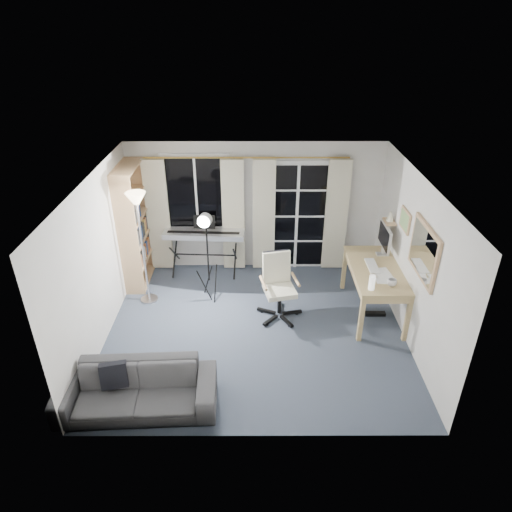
{
  "coord_description": "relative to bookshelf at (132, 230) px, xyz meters",
  "views": [
    {
      "loc": [
        -0.01,
        -5.65,
        4.4
      ],
      "look_at": [
        0.01,
        0.35,
        1.1
      ],
      "focal_mm": 32.0,
      "sensor_mm": 36.0,
      "label": 1
    }
  ],
  "objects": [
    {
      "name": "mug",
      "position": [
        4.11,
        -1.5,
        -0.13
      ],
      "size": [
        0.13,
        0.11,
        0.13
      ],
      "primitive_type": "imported",
      "rotation": [
        0.0,
        0.0,
        0.0
      ],
      "color": "silver",
      "rests_on": "desk"
    },
    {
      "name": "framed_print",
      "position": [
        4.36,
        -0.91,
        0.58
      ],
      "size": [
        0.03,
        0.42,
        0.32
      ],
      "color": "tan",
      "rests_on": "floor"
    },
    {
      "name": "desk_clutter",
      "position": [
        3.94,
        -1.24,
        -0.38
      ],
      "size": [
        0.48,
        0.93,
        1.04
      ],
      "rotation": [
        0.0,
        0.0,
        0.0
      ],
      "color": "white",
      "rests_on": "desk"
    },
    {
      "name": "bookshelf",
      "position": [
        0.0,
        0.0,
        0.0
      ],
      "size": [
        0.35,
        1.0,
        2.15
      ],
      "rotation": [
        0.0,
        0.0,
        0.0
      ],
      "color": "tan",
      "rests_on": "floor"
    },
    {
      "name": "sofa",
      "position": [
        0.67,
        -3.01,
        -0.64
      ],
      "size": [
        1.95,
        0.65,
        0.75
      ],
      "rotation": [
        0.0,
        0.0,
        0.05
      ],
      "color": "#343437",
      "rests_on": "floor"
    },
    {
      "name": "floor",
      "position": [
        2.13,
        -1.46,
        -1.03
      ],
      "size": [
        4.5,
        4.0,
        0.02
      ],
      "primitive_type": "cube",
      "color": "#374051",
      "rests_on": "ground"
    },
    {
      "name": "french_door",
      "position": [
        2.88,
        0.52,
        0.01
      ],
      "size": [
        1.32,
        0.09,
        2.11
      ],
      "color": "white",
      "rests_on": "floor"
    },
    {
      "name": "wall_mirror",
      "position": [
        4.35,
        -1.81,
        0.53
      ],
      "size": [
        0.04,
        0.94,
        0.74
      ],
      "color": "tan",
      "rests_on": "floor"
    },
    {
      "name": "curtains",
      "position": [
        1.99,
        0.42,
        0.08
      ],
      "size": [
        3.6,
        0.07,
        2.13
      ],
      "color": "gold",
      "rests_on": "floor"
    },
    {
      "name": "office_chair",
      "position": [
        2.48,
        -1.01,
        -0.4
      ],
      "size": [
        0.73,
        0.72,
        1.06
      ],
      "rotation": [
        0.0,
        0.0,
        0.22
      ],
      "color": "black",
      "rests_on": "floor"
    },
    {
      "name": "desk",
      "position": [
        4.01,
        -1.0,
        -0.3
      ],
      "size": [
        0.77,
        1.53,
        0.82
      ],
      "rotation": [
        0.0,
        0.0,
        0.0
      ],
      "color": "tan",
      "rests_on": "floor"
    },
    {
      "name": "wall_shelf",
      "position": [
        4.29,
        -0.41,
        0.39
      ],
      "size": [
        0.16,
        0.3,
        0.18
      ],
      "color": "tan",
      "rests_on": "floor"
    },
    {
      "name": "torchiere_lamp",
      "position": [
        0.32,
        -0.65,
        0.54
      ],
      "size": [
        0.31,
        0.31,
        1.94
      ],
      "rotation": [
        0.0,
        0.0,
        -0.01
      ],
      "color": "#B2B2B7",
      "rests_on": "floor"
    },
    {
      "name": "keyboard_piano",
      "position": [
        1.2,
        0.24,
        -0.22
      ],
      "size": [
        1.46,
        0.76,
        1.05
      ],
      "rotation": [
        0.0,
        0.0,
        -0.05
      ],
      "color": "black",
      "rests_on": "floor"
    },
    {
      "name": "studio_light",
      "position": [
        1.34,
        -0.64,
        0.28
      ],
      "size": [
        0.33,
        0.34,
        1.62
      ],
      "rotation": [
        0.0,
        0.0,
        -0.21
      ],
      "color": "black",
      "rests_on": "floor"
    },
    {
      "name": "window",
      "position": [
        1.08,
        0.52,
        0.48
      ],
      "size": [
        1.2,
        0.08,
        1.4
      ],
      "color": "white",
      "rests_on": "floor"
    },
    {
      "name": "monitor",
      "position": [
        4.2,
        -0.55,
        0.11
      ],
      "size": [
        0.2,
        0.59,
        0.51
      ],
      "rotation": [
        0.0,
        0.0,
        0.0
      ],
      "color": "silver",
      "rests_on": "desk"
    }
  ]
}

